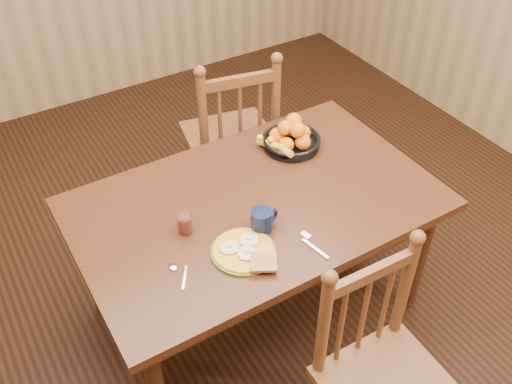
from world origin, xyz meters
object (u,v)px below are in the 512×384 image
breakfast_plate (244,251)px  coffee_mug (262,220)px  fruit_bowl (291,138)px  dining_table (256,214)px  chair_far (232,139)px  chair_near (382,376)px

breakfast_plate → coffee_mug: coffee_mug is taller
breakfast_plate → fruit_bowl: 0.76m
dining_table → fruit_bowl: fruit_bowl is taller
dining_table → coffee_mug: size_ratio=11.99×
chair_far → fruit_bowl: bearing=108.9°
dining_table → coffee_mug: bearing=-112.8°
dining_table → chair_far: chair_far is taller
dining_table → fruit_bowl: size_ratio=4.94×
chair_near → fruit_bowl: 1.20m
dining_table → breakfast_plate: (-0.21, -0.25, 0.10)m
dining_table → chair_far: (0.29, 0.75, -0.14)m
dining_table → breakfast_plate: size_ratio=5.22×
breakfast_plate → fruit_bowl: fruit_bowl is taller
chair_far → fruit_bowl: (0.07, -0.49, 0.28)m
chair_far → coffee_mug: size_ratio=8.09×
chair_near → breakfast_plate: chair_near is taller
coffee_mug → breakfast_plate: bearing=-148.8°
dining_table → coffee_mug: coffee_mug is taller
breakfast_plate → fruit_bowl: bearing=42.0°
dining_table → chair_near: chair_near is taller
chair_near → coffee_mug: size_ratio=7.56×
chair_near → breakfast_plate: (-0.24, 0.61, 0.27)m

